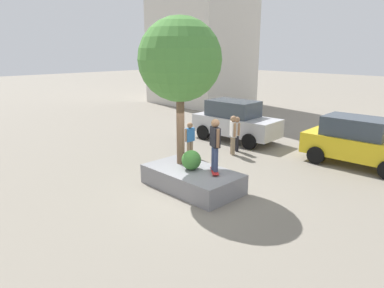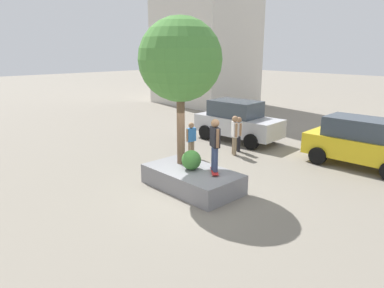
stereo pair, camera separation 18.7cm
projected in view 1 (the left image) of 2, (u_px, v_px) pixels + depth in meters
name	position (u px, v px, depth m)	size (l,w,h in m)	color
ground_plane	(194.00, 193.00, 11.62)	(120.00, 120.00, 0.00)	gray
planter_ledge	(192.00, 179.00, 11.91)	(3.35, 1.86, 0.67)	gray
plaza_tree	(180.00, 60.00, 11.56)	(2.81, 2.81, 5.02)	brown
boxwood_shrub	(190.00, 162.00, 11.86)	(0.48, 0.48, 0.48)	#4C8C3D
hedge_clump	(191.00, 160.00, 11.77)	(0.67, 0.67, 0.67)	#3D7A33
skateboard	(214.00, 171.00, 11.51)	(0.74, 0.68, 0.07)	#A51E1E
skateboarder	(215.00, 141.00, 11.24)	(0.54, 0.38, 1.74)	navy
sedan_parked	(235.00, 121.00, 18.02)	(4.57, 2.34, 2.07)	#B7B7BC
taxi_cab	(358.00, 142.00, 14.09)	(4.36, 2.18, 1.99)	gold
passerby_with_bag	(233.00, 132.00, 15.55)	(0.51, 0.44, 1.78)	#847056
pedestrian_crossing	(237.00, 131.00, 16.12)	(0.50, 0.37, 1.63)	black
bystander_watching	(190.00, 138.00, 15.12)	(0.24, 0.53, 1.58)	#847056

